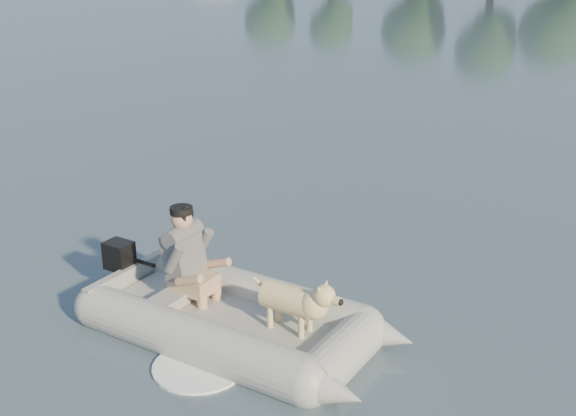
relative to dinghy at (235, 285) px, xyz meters
The scene contains 5 objects.
water 0.59m from the dinghy, 114.79° to the right, with size 160.00×160.00×0.00m, color slate.
dinghy is the anchor object (origin of this frame).
man 0.63m from the dinghy, behind, with size 0.63×0.54×0.94m, color #5C5B60, non-canonical shape.
dog 0.57m from the dinghy, ahead, with size 0.81×0.29×0.54m, color #D4BE7A, non-canonical shape.
outboard_motor 1.47m from the dinghy, behind, with size 0.36×0.25×0.69m, color black, non-canonical shape.
Camera 1 is at (3.61, -4.50, 3.51)m, focal length 45.00 mm.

